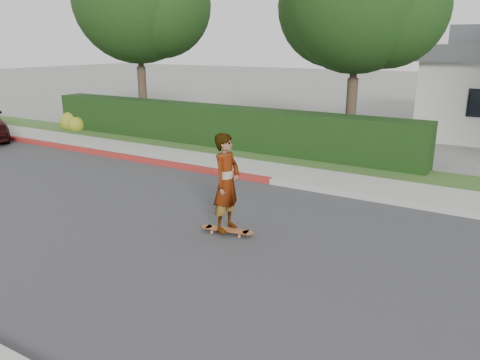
{
  "coord_description": "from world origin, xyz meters",
  "views": [
    {
      "loc": [
        6.51,
        -6.67,
        3.65
      ],
      "look_at": [
        1.85,
        1.06,
        1.0
      ],
      "focal_mm": 35.0,
      "sensor_mm": 36.0,
      "label": 1
    }
  ],
  "objects": [
    {
      "name": "ground",
      "position": [
        0.0,
        0.0,
        0.0
      ],
      "size": [
        120.0,
        120.0,
        0.0
      ],
      "primitive_type": "plane",
      "color": "slate",
      "rests_on": "ground"
    },
    {
      "name": "hedge",
      "position": [
        -3.0,
        7.2,
        0.75
      ],
      "size": [
        15.0,
        1.0,
        1.5
      ],
      "primitive_type": "cube",
      "color": "black",
      "rests_on": "ground"
    },
    {
      "name": "tree_center",
      "position": [
        1.49,
        9.19,
        4.9
      ],
      "size": [
        5.66,
        4.84,
        7.44
      ],
      "color": "#33261C",
      "rests_on": "ground"
    },
    {
      "name": "tree_left",
      "position": [
        -7.51,
        8.69,
        5.26
      ],
      "size": [
        5.99,
        5.21,
        8.0
      ],
      "color": "#33261C",
      "rests_on": "ground"
    },
    {
      "name": "curb_far",
      "position": [
        0.0,
        4.1,
        0.07
      ],
      "size": [
        60.0,
        0.2,
        0.15
      ],
      "primitive_type": "cube",
      "color": "#9E9E99",
      "rests_on": "ground"
    },
    {
      "name": "skateboard",
      "position": [
        1.85,
        0.56,
        0.1
      ],
      "size": [
        1.11,
        0.41,
        0.1
      ],
      "rotation": [
        0.0,
        0.0,
        0.19
      ],
      "color": "#B56331",
      "rests_on": "ground"
    },
    {
      "name": "road",
      "position": [
        0.0,
        0.0,
        0.01
      ],
      "size": [
        60.0,
        8.0,
        0.01
      ],
      "primitive_type": "cube",
      "color": "#2D2D30",
      "rests_on": "ground"
    },
    {
      "name": "planting_strip",
      "position": [
        0.0,
        6.6,
        0.05
      ],
      "size": [
        60.0,
        1.6,
        0.1
      ],
      "primitive_type": "cube",
      "color": "#2D4C1E",
      "rests_on": "ground"
    },
    {
      "name": "flowering_shrub",
      "position": [
        -10.01,
        6.74,
        0.33
      ],
      "size": [
        1.4,
        1.0,
        0.9
      ],
      "color": "#2D4C19",
      "rests_on": "ground"
    },
    {
      "name": "sidewalk_far",
      "position": [
        0.0,
        5.0,
        0.06
      ],
      "size": [
        60.0,
        1.6,
        0.12
      ],
      "primitive_type": "cube",
      "color": "gray",
      "rests_on": "ground"
    },
    {
      "name": "skateboarder",
      "position": [
        1.85,
        0.56,
        1.07
      ],
      "size": [
        0.47,
        0.71,
        1.92
      ],
      "primitive_type": "imported",
      "rotation": [
        0.0,
        0.0,
        1.59
      ],
      "color": "white",
      "rests_on": "skateboard"
    },
    {
      "name": "curb_red_section",
      "position": [
        -5.0,
        4.1,
        0.08
      ],
      "size": [
        12.0,
        0.21,
        0.15
      ],
      "primitive_type": "cube",
      "color": "maroon",
      "rests_on": "ground"
    }
  ]
}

